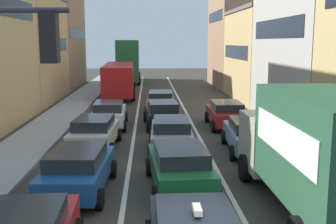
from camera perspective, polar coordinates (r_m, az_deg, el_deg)
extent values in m
cube|color=#9E9E9E|center=(28.31, -14.46, -0.45)|extent=(2.60, 64.00, 0.14)
cube|color=silver|center=(27.73, -4.29, -0.51)|extent=(0.16, 60.00, 0.01)
cube|color=silver|center=(27.84, 2.72, -0.45)|extent=(0.16, 60.00, 0.01)
cube|color=black|center=(25.04, -20.89, 13.35)|extent=(0.02, 8.80, 1.10)
cube|color=tan|center=(36.52, -20.59, 8.02)|extent=(7.00, 10.90, 8.46)
cube|color=black|center=(35.60, -15.17, 8.95)|extent=(0.02, 8.80, 1.10)
cube|color=#9E7556|center=(47.11, -16.55, 9.70)|extent=(7.00, 10.90, 10.49)
cube|color=black|center=(46.42, -12.30, 10.53)|extent=(0.02, 8.80, 1.10)
cube|color=#9E7556|center=(47.09, 10.81, 11.92)|extent=(7.00, 10.90, 13.76)
cube|color=black|center=(46.44, 6.51, 12.91)|extent=(0.02, 8.80, 1.10)
cube|color=tan|center=(36.45, 14.68, 7.43)|extent=(7.00, 10.90, 7.33)
cube|color=black|center=(35.55, 9.24, 8.16)|extent=(0.02, 8.80, 1.10)
cube|color=#66605B|center=(36.52, 14.94, 13.42)|extent=(7.20, 10.90, 0.30)
cube|color=#B2ADA3|center=(26.13, 22.06, 9.46)|extent=(7.00, 10.90, 10.23)
cube|color=black|center=(24.89, 14.62, 11.05)|extent=(0.02, 8.80, 1.10)
cube|color=black|center=(7.26, -16.01, 9.81)|extent=(0.28, 0.28, 0.84)
sphere|color=red|center=(7.41, -15.84, 11.81)|extent=(0.18, 0.18, 0.18)
sphere|color=#F2A519|center=(7.41, -15.74, 9.81)|extent=(0.18, 0.18, 0.18)
sphere|color=green|center=(7.41, -15.65, 7.80)|extent=(0.18, 0.18, 0.18)
cube|color=#B7B29E|center=(15.04, 15.19, -3.97)|extent=(2.41, 2.41, 1.90)
cube|color=black|center=(16.09, 13.92, -1.65)|extent=(2.02, 0.04, 0.70)
cube|color=#234C33|center=(11.47, 21.19, -4.66)|extent=(2.43, 5.45, 2.80)
cube|color=white|center=(10.96, 15.47, -3.48)|extent=(0.05, 4.48, 0.90)
cylinder|color=black|center=(15.04, 10.55, -7.54)|extent=(0.31, 0.96, 0.96)
cylinder|color=black|center=(15.77, 19.13, -7.11)|extent=(0.31, 0.96, 0.96)
cube|color=#F2EACC|center=(8.45, 4.04, -13.26)|extent=(0.17, 0.44, 0.12)
cube|color=#19592D|center=(14.02, 1.59, -7.84)|extent=(2.09, 4.41, 0.70)
cube|color=#1E2328|center=(13.67, 1.72, -5.85)|extent=(1.75, 2.51, 0.52)
cylinder|color=black|center=(15.42, -2.61, -7.57)|extent=(0.26, 0.65, 0.64)
cylinder|color=black|center=(15.65, 4.18, -7.33)|extent=(0.26, 0.65, 0.64)
cylinder|color=black|center=(12.67, -1.66, -11.47)|extent=(0.26, 0.65, 0.64)
cylinder|color=black|center=(12.94, 6.64, -11.06)|extent=(0.26, 0.65, 0.64)
cube|color=#194C8C|center=(13.99, -12.22, -8.11)|extent=(2.03, 4.39, 0.70)
cube|color=#1E2328|center=(13.64, -12.49, -6.12)|extent=(1.71, 2.49, 0.52)
cylinder|color=black|center=(15.66, -14.32, -7.60)|extent=(0.25, 0.65, 0.64)
cylinder|color=black|center=(15.30, -7.58, -7.79)|extent=(0.25, 0.65, 0.64)
cylinder|color=black|center=(13.01, -17.62, -11.35)|extent=(0.25, 0.65, 0.64)
cylinder|color=black|center=(12.58, -9.45, -11.76)|extent=(0.25, 0.65, 0.64)
cube|color=gray|center=(18.83, 0.46, -3.28)|extent=(1.92, 4.35, 0.70)
cube|color=#1E2328|center=(18.52, 0.48, -1.73)|extent=(1.65, 2.45, 0.52)
cylinder|color=black|center=(20.33, -2.25, -3.33)|extent=(0.24, 0.65, 0.64)
cylinder|color=black|center=(20.38, 2.94, -3.30)|extent=(0.24, 0.65, 0.64)
cylinder|color=black|center=(17.50, -2.44, -5.48)|extent=(0.24, 0.65, 0.64)
cylinder|color=black|center=(17.55, 3.60, -5.44)|extent=(0.24, 0.65, 0.64)
cube|color=beige|center=(19.39, -10.04, -3.05)|extent=(2.02, 4.39, 0.70)
cube|color=#1E2328|center=(19.09, -10.19, -1.54)|extent=(1.71, 2.49, 0.52)
cylinder|color=black|center=(21.05, -11.78, -3.08)|extent=(0.25, 0.65, 0.64)
cylinder|color=black|center=(20.74, -6.79, -3.13)|extent=(0.25, 0.65, 0.64)
cylinder|color=black|center=(18.28, -13.67, -5.09)|extent=(0.25, 0.65, 0.64)
cylinder|color=black|center=(17.93, -7.93, -5.19)|extent=(0.25, 0.65, 0.64)
cube|color=black|center=(24.07, -0.77, -0.43)|extent=(2.07, 4.40, 0.70)
cube|color=#1E2328|center=(23.78, -0.73, 0.81)|extent=(1.73, 2.50, 0.52)
cylinder|color=black|center=(25.50, -3.14, -0.67)|extent=(0.26, 0.65, 0.64)
cylinder|color=black|center=(25.66, 0.96, -0.59)|extent=(0.26, 0.65, 0.64)
cylinder|color=black|center=(22.63, -2.73, -1.99)|extent=(0.26, 0.65, 0.64)
cylinder|color=black|center=(22.82, 1.89, -1.89)|extent=(0.26, 0.65, 0.64)
cube|color=silver|center=(24.22, -8.12, -0.47)|extent=(1.90, 4.34, 0.70)
cube|color=#1E2328|center=(23.93, -8.18, 0.77)|extent=(1.64, 2.44, 0.52)
cylinder|color=black|center=(25.79, -9.91, -0.68)|extent=(0.23, 0.64, 0.64)
cylinder|color=black|center=(25.67, -5.82, -0.64)|extent=(0.23, 0.64, 0.64)
cylinder|color=black|center=(22.94, -10.65, -1.99)|extent=(0.23, 0.64, 0.64)
cylinder|color=black|center=(22.80, -6.05, -1.95)|extent=(0.23, 0.64, 0.64)
cube|color=#B29319|center=(28.90, -1.02, 1.27)|extent=(1.97, 4.37, 0.70)
cube|color=#1E2328|center=(28.62, -1.03, 2.32)|extent=(1.68, 2.47, 0.52)
cylinder|color=black|center=(30.42, -2.72, 1.01)|extent=(0.25, 0.65, 0.64)
cylinder|color=black|center=(30.40, 0.74, 1.02)|extent=(0.25, 0.65, 0.64)
cylinder|color=black|center=(27.53, -2.96, 0.10)|extent=(0.25, 0.65, 0.64)
cylinder|color=black|center=(27.51, 0.87, 0.10)|extent=(0.25, 0.65, 0.64)
cube|color=#759EB7|center=(18.96, 11.07, -3.37)|extent=(2.03, 4.39, 0.70)
cube|color=#1E2328|center=(18.65, 11.24, -1.84)|extent=(1.71, 2.49, 0.52)
cylinder|color=black|center=(20.30, 7.72, -3.43)|extent=(0.25, 0.65, 0.64)
cylinder|color=black|center=(20.61, 12.81, -3.38)|extent=(0.25, 0.65, 0.64)
cylinder|color=black|center=(17.49, 8.93, -5.59)|extent=(0.25, 0.65, 0.64)
cylinder|color=black|center=(17.86, 14.81, -5.49)|extent=(0.25, 0.65, 0.64)
cube|color=#A51E1E|center=(24.21, 7.97, -0.47)|extent=(1.87, 4.33, 0.70)
cube|color=#1E2328|center=(23.92, 8.08, 0.77)|extent=(1.62, 2.43, 0.52)
cylinder|color=black|center=(25.56, 5.37, -0.68)|extent=(0.23, 0.64, 0.64)
cylinder|color=black|center=(25.85, 9.42, -0.65)|extent=(0.23, 0.64, 0.64)
cylinder|color=black|center=(22.72, 6.28, -2.00)|extent=(0.23, 0.64, 0.64)
cylinder|color=black|center=(23.04, 10.82, -1.94)|extent=(0.23, 0.64, 0.64)
cube|color=#B21919|center=(37.45, -6.73, 4.71)|extent=(2.83, 10.57, 2.40)
cube|color=black|center=(37.42, -6.74, 5.26)|extent=(2.84, 9.94, 0.70)
cylinder|color=black|center=(41.39, -8.23, 3.47)|extent=(0.33, 1.01, 1.00)
cylinder|color=black|center=(41.30, -4.77, 3.53)|extent=(0.33, 1.01, 1.00)
cylinder|color=black|center=(34.53, -8.96, 2.24)|extent=(0.33, 1.01, 1.00)
cylinder|color=black|center=(34.42, -4.81, 2.30)|extent=(0.33, 1.01, 1.00)
cube|color=#1E6033|center=(50.67, -5.46, 6.01)|extent=(2.69, 10.54, 2.40)
cube|color=black|center=(50.65, -5.46, 6.41)|extent=(2.71, 9.92, 0.70)
cube|color=#1E6033|center=(50.58, -5.50, 8.59)|extent=(2.69, 10.54, 2.16)
cube|color=black|center=(50.57, -5.50, 8.86)|extent=(2.71, 9.92, 0.64)
cylinder|color=black|center=(54.57, -6.64, 4.98)|extent=(0.32, 1.01, 1.00)
cylinder|color=black|center=(54.50, -4.00, 5.02)|extent=(0.32, 1.01, 1.00)
cylinder|color=black|center=(47.68, -7.05, 4.30)|extent=(0.32, 1.01, 1.00)
cylinder|color=black|center=(47.60, -4.03, 4.34)|extent=(0.32, 1.01, 1.00)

